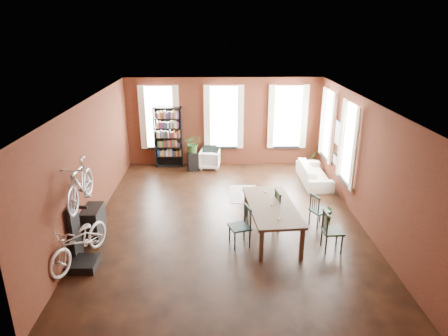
{
  "coord_description": "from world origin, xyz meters",
  "views": [
    {
      "loc": [
        -0.28,
        -9.63,
        4.98
      ],
      "look_at": [
        -0.07,
        0.6,
        1.25
      ],
      "focal_mm": 32.0,
      "sensor_mm": 36.0,
      "label": 1
    }
  ],
  "objects_px": {
    "bicycle_floor": "(77,223)",
    "cream_sofa": "(314,171)",
    "dining_chair_a": "(240,227)",
    "white_armchair": "(210,158)",
    "bookshelf": "(168,137)",
    "dining_chair_c": "(333,231)",
    "bike_trainer": "(83,264)",
    "plant_stand": "(193,161)",
    "dining_chair_d": "(320,211)",
    "dining_chair_b": "(269,211)",
    "dining_table": "(271,220)",
    "console_table": "(94,223)"
  },
  "relations": [
    {
      "from": "console_table",
      "to": "bicycle_floor",
      "type": "distance_m",
      "value": 1.49
    },
    {
      "from": "dining_chair_d",
      "to": "white_armchair",
      "type": "distance_m",
      "value": 5.36
    },
    {
      "from": "dining_table",
      "to": "bike_trainer",
      "type": "height_order",
      "value": "dining_table"
    },
    {
      "from": "dining_chair_b",
      "to": "bookshelf",
      "type": "distance_m",
      "value": 5.79
    },
    {
      "from": "bookshelf",
      "to": "bike_trainer",
      "type": "relative_size",
      "value": 3.61
    },
    {
      "from": "dining_chair_a",
      "to": "bicycle_floor",
      "type": "relative_size",
      "value": 0.54
    },
    {
      "from": "dining_chair_d",
      "to": "bicycle_floor",
      "type": "distance_m",
      "value": 5.85
    },
    {
      "from": "white_armchair",
      "to": "bookshelf",
      "type": "bearing_deg",
      "value": -2.18
    },
    {
      "from": "plant_stand",
      "to": "dining_table",
      "type": "bearing_deg",
      "value": -65.07
    },
    {
      "from": "bike_trainer",
      "to": "dining_chair_a",
      "type": "bearing_deg",
      "value": 13.95
    },
    {
      "from": "dining_table",
      "to": "console_table",
      "type": "relative_size",
      "value": 3.0
    },
    {
      "from": "dining_chair_b",
      "to": "dining_chair_c",
      "type": "bearing_deg",
      "value": 45.11
    },
    {
      "from": "dining_table",
      "to": "cream_sofa",
      "type": "distance_m",
      "value": 3.95
    },
    {
      "from": "dining_chair_c",
      "to": "bike_trainer",
      "type": "relative_size",
      "value": 1.6
    },
    {
      "from": "dining_chair_c",
      "to": "bike_trainer",
      "type": "xyz_separation_m",
      "value": [
        -5.55,
        -0.62,
        -0.4
      ]
    },
    {
      "from": "bookshelf",
      "to": "cream_sofa",
      "type": "xyz_separation_m",
      "value": [
        4.95,
        -1.7,
        -0.69
      ]
    },
    {
      "from": "dining_chair_d",
      "to": "white_armchair",
      "type": "bearing_deg",
      "value": 9.08
    },
    {
      "from": "dining_chair_a",
      "to": "cream_sofa",
      "type": "bearing_deg",
      "value": 128.32
    },
    {
      "from": "bike_trainer",
      "to": "plant_stand",
      "type": "xyz_separation_m",
      "value": [
        2.05,
        6.02,
        0.25
      ]
    },
    {
      "from": "bicycle_floor",
      "to": "dining_chair_b",
      "type": "bearing_deg",
      "value": 40.42
    },
    {
      "from": "plant_stand",
      "to": "dining_chair_c",
      "type": "bearing_deg",
      "value": -57.02
    },
    {
      "from": "white_armchair",
      "to": "console_table",
      "type": "xyz_separation_m",
      "value": [
        -2.76,
        -4.97,
        0.04
      ]
    },
    {
      "from": "bicycle_floor",
      "to": "cream_sofa",
      "type": "bearing_deg",
      "value": 57.6
    },
    {
      "from": "dining_chair_b",
      "to": "plant_stand",
      "type": "distance_m",
      "value": 4.93
    },
    {
      "from": "bookshelf",
      "to": "dining_chair_b",
      "type": "bearing_deg",
      "value": -58.11
    },
    {
      "from": "bookshelf",
      "to": "console_table",
      "type": "xyz_separation_m",
      "value": [
        -1.28,
        -5.2,
        -0.7
      ]
    },
    {
      "from": "dining_chair_a",
      "to": "dining_chair_c",
      "type": "height_order",
      "value": "dining_chair_a"
    },
    {
      "from": "dining_table",
      "to": "bicycle_floor",
      "type": "distance_m",
      "value": 4.49
    },
    {
      "from": "dining_chair_a",
      "to": "dining_chair_c",
      "type": "relative_size",
      "value": 1.02
    },
    {
      "from": "bicycle_floor",
      "to": "dining_chair_c",
      "type": "bearing_deg",
      "value": 26.03
    },
    {
      "from": "dining_chair_b",
      "to": "plant_stand",
      "type": "bearing_deg",
      "value": -162.62
    },
    {
      "from": "dining_chair_b",
      "to": "dining_chair_c",
      "type": "xyz_separation_m",
      "value": [
        1.33,
        -0.98,
        -0.03
      ]
    },
    {
      "from": "bookshelf",
      "to": "bicycle_floor",
      "type": "height_order",
      "value": "bookshelf"
    },
    {
      "from": "console_table",
      "to": "bicycle_floor",
      "type": "height_order",
      "value": "bicycle_floor"
    },
    {
      "from": "dining_chair_d",
      "to": "plant_stand",
      "type": "xyz_separation_m",
      "value": [
        -3.49,
        4.27,
        -0.12
      ]
    },
    {
      "from": "dining_chair_d",
      "to": "bookshelf",
      "type": "xyz_separation_m",
      "value": [
        -4.36,
        4.74,
        0.65
      ]
    },
    {
      "from": "bookshelf",
      "to": "dining_chair_d",
      "type": "bearing_deg",
      "value": -47.39
    },
    {
      "from": "cream_sofa",
      "to": "bicycle_floor",
      "type": "xyz_separation_m",
      "value": [
        -6.12,
        -4.81,
        0.69
      ]
    },
    {
      "from": "dining_chair_a",
      "to": "bicycle_floor",
      "type": "bearing_deg",
      "value": -93.07
    },
    {
      "from": "cream_sofa",
      "to": "bike_trainer",
      "type": "height_order",
      "value": "cream_sofa"
    },
    {
      "from": "dining_table",
      "to": "console_table",
      "type": "distance_m",
      "value": 4.34
    },
    {
      "from": "bookshelf",
      "to": "cream_sofa",
      "type": "height_order",
      "value": "bookshelf"
    },
    {
      "from": "dining_chair_b",
      "to": "white_armchair",
      "type": "relative_size",
      "value": 1.43
    },
    {
      "from": "cream_sofa",
      "to": "dining_chair_a",
      "type": "bearing_deg",
      "value": 145.65
    },
    {
      "from": "white_armchair",
      "to": "bicycle_floor",
      "type": "height_order",
      "value": "bicycle_floor"
    },
    {
      "from": "dining_chair_a",
      "to": "bike_trainer",
      "type": "bearing_deg",
      "value": -93.38
    },
    {
      "from": "bookshelf",
      "to": "white_armchair",
      "type": "xyz_separation_m",
      "value": [
        1.48,
        -0.23,
        -0.74
      ]
    },
    {
      "from": "dining_chair_b",
      "to": "dining_chair_c",
      "type": "height_order",
      "value": "dining_chair_b"
    },
    {
      "from": "white_armchair",
      "to": "bicycle_floor",
      "type": "xyz_separation_m",
      "value": [
        -2.66,
        -6.29,
        0.73
      ]
    },
    {
      "from": "dining_chair_b",
      "to": "cream_sofa",
      "type": "distance_m",
      "value": 3.72
    }
  ]
}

